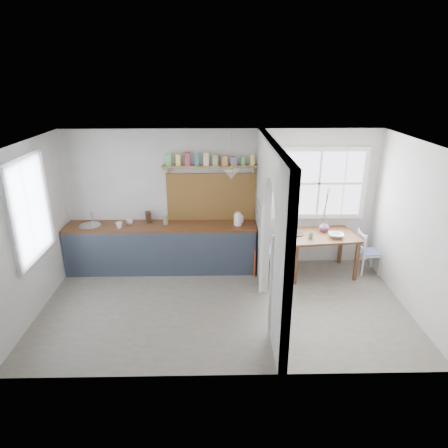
{
  "coord_description": "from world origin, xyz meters",
  "views": [
    {
      "loc": [
        -0.11,
        -5.57,
        3.52
      ],
      "look_at": [
        0.01,
        0.4,
        1.25
      ],
      "focal_mm": 32.0,
      "sensor_mm": 36.0,
      "label": 1
    }
  ],
  "objects_px": {
    "chair_right": "(369,252)",
    "dining_table": "(319,254)",
    "chair_left": "(273,250)",
    "vase": "(324,226)",
    "kettle": "(238,219)"
  },
  "relations": [
    {
      "from": "chair_right",
      "to": "vase",
      "type": "distance_m",
      "value": 0.97
    },
    {
      "from": "chair_right",
      "to": "kettle",
      "type": "bearing_deg",
      "value": 82.07
    },
    {
      "from": "dining_table",
      "to": "vase",
      "type": "distance_m",
      "value": 0.52
    },
    {
      "from": "chair_left",
      "to": "vase",
      "type": "distance_m",
      "value": 1.05
    },
    {
      "from": "chair_right",
      "to": "kettle",
      "type": "xyz_separation_m",
      "value": [
        -2.43,
        0.17,
        0.61
      ]
    },
    {
      "from": "chair_right",
      "to": "vase",
      "type": "bearing_deg",
      "value": 76.63
    },
    {
      "from": "chair_right",
      "to": "dining_table",
      "type": "bearing_deg",
      "value": 87.82
    },
    {
      "from": "chair_left",
      "to": "kettle",
      "type": "distance_m",
      "value": 0.87
    },
    {
      "from": "chair_left",
      "to": "dining_table",
      "type": "bearing_deg",
      "value": 87.2
    },
    {
      "from": "kettle",
      "to": "vase",
      "type": "height_order",
      "value": "kettle"
    },
    {
      "from": "dining_table",
      "to": "chair_left",
      "type": "bearing_deg",
      "value": 175.14
    },
    {
      "from": "dining_table",
      "to": "chair_left",
      "type": "relative_size",
      "value": 1.3
    },
    {
      "from": "kettle",
      "to": "chair_left",
      "type": "bearing_deg",
      "value": -21.56
    },
    {
      "from": "dining_table",
      "to": "chair_left",
      "type": "height_order",
      "value": "chair_left"
    },
    {
      "from": "chair_left",
      "to": "chair_right",
      "type": "relative_size",
      "value": 1.18
    }
  ]
}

